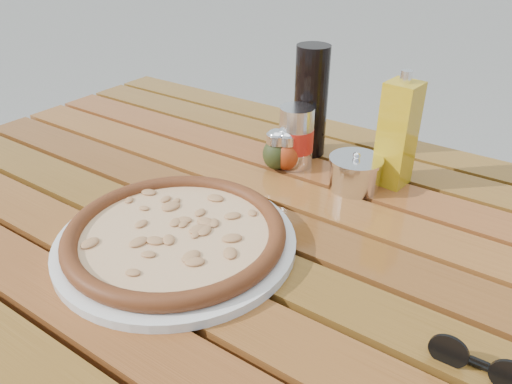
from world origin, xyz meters
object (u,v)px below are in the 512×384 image
Objects in this scene: dark_bottle at (311,102)px; soda_can at (296,138)px; olive_oil_cruet at (397,134)px; pizza at (175,233)px; plate at (176,242)px; pepper_shaker at (287,151)px; sunglasses at (479,364)px; oregano_shaker at (277,150)px; table at (249,249)px; parmesan_tin at (355,173)px.

soda_can is at bearing -82.87° from dark_bottle.
dark_bottle is 0.19m from olive_oil_cruet.
pizza is 0.34m from soda_can.
dark_bottle reaches higher than olive_oil_cruet.
dark_bottle is 0.08m from soda_can.
pepper_shaker reaches higher than plate.
soda_can is 0.53m from sunglasses.
pizza is 3.37× the size of soda_can.
pizza is at bearing -87.17° from oregano_shaker.
pizza is 4.93× the size of oregano_shaker.
sunglasses is (0.42, -0.32, -0.04)m from soda_can.
dark_bottle reaches higher than oregano_shaker.
plate is at bearing -116.91° from olive_oil_cruet.
oregano_shaker is (-0.01, 0.30, 0.03)m from plate.
dark_bottle is at bearing 90.00° from pizza.
olive_oil_cruet is 1.91× the size of sunglasses.
pizza is at bearing -91.43° from soda_can.
plate is 0.43m from sunglasses.
plate is at bearing -87.17° from oregano_shaker.
pizza reaches higher than table.
table is 0.17m from pizza.
plate is 0.89× the size of pizza.
oregano_shaker is (-0.05, 0.16, 0.11)m from table.
dark_bottle is (0.00, 0.40, 0.10)m from plate.
sunglasses is (0.45, -0.29, -0.02)m from oregano_shaker.
parmesan_tin is at bearing 65.83° from pizza.
oregano_shaker is 0.39× the size of olive_oil_cruet.
parmesan_tin reaches higher than plate.
pizza is at bearing 104.04° from plate.
sunglasses reaches higher than pizza.
dark_bottle reaches higher than pizza.
pepper_shaker reaches higher than sunglasses.
olive_oil_cruet is at bearing 18.65° from pepper_shaker.
oregano_shaker is at bearing 92.83° from plate.
soda_can is (0.01, -0.07, -0.05)m from dark_bottle.
parmesan_tin is 0.42m from sunglasses.
pepper_shaker is 0.02m from oregano_shaker.
pepper_shaker reaches higher than table.
parmesan_tin is at bearing 2.35° from pepper_shaker.
pepper_shaker is (0.00, 0.31, 0.02)m from pizza.
sunglasses is at bearing 1.45° from pizza.
parmesan_tin is at bearing 59.14° from table.
pepper_shaker is at bearing 143.73° from sunglasses.
plate reaches higher than table.
pepper_shaker is 0.14m from parmesan_tin.
parmesan_tin is at bearing 132.14° from sunglasses.
olive_oil_cruet is (0.19, -0.03, -0.01)m from dark_bottle.
olive_oil_cruet is at bearing 56.80° from table.
soda_can is 0.57× the size of olive_oil_cruet.
table is at bearing 160.75° from sunglasses.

